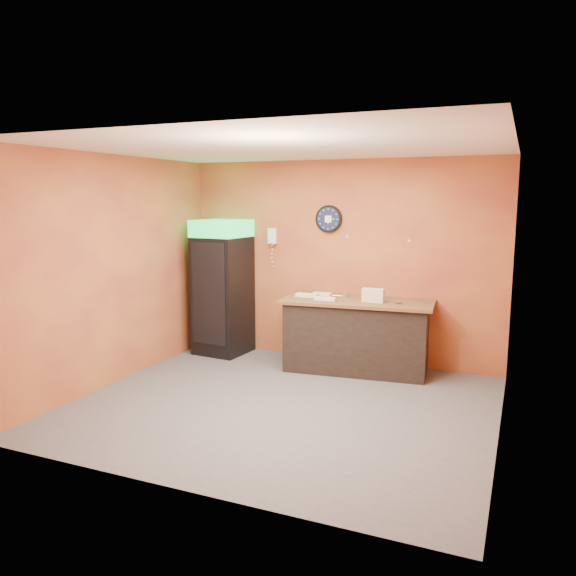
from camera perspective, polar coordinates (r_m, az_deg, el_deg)
The scene contains 15 objects.
floor at distance 6.38m, azimuth -0.50°, elevation -11.80°, with size 4.50×4.50×0.00m, color #47474C.
back_wall at distance 7.88m, azimuth 5.31°, elevation 2.70°, with size 4.50×0.02×2.80m, color #B77133.
left_wall at distance 7.21m, azimuth -17.15°, elevation 1.73°, with size 0.02×4.00×2.80m, color #B77133.
right_wall at distance 5.53m, azimuth 21.39°, elevation -0.64°, with size 0.02×4.00×2.80m, color #B77133.
ceiling at distance 5.98m, azimuth -0.54°, elevation 14.14°, with size 4.50×4.00×0.02m, color white.
beverage_cooler at distance 8.25m, azimuth -6.78°, elevation -0.11°, with size 0.75×0.76×1.97m.
prep_counter at distance 7.55m, azimuth 7.03°, elevation -4.89°, with size 1.83×0.81×0.92m, color black.
wall_clock at distance 7.86m, azimuth 4.17°, elevation 7.01°, with size 0.38×0.06×0.38m.
wall_phone at distance 8.17m, azimuth -1.62°, elevation 5.29°, with size 0.12×0.11×0.22m.
butcher_paper at distance 7.45m, azimuth 7.10°, elevation -1.32°, with size 1.97×0.91×0.04m, color brown.
sub_roll_stack at distance 7.27m, azimuth 8.64°, elevation -0.75°, with size 0.28×0.10×0.18m.
wrapped_sandwich_left at distance 7.60m, azimuth 1.92°, elevation -0.73°, with size 0.30×0.12×0.04m, color silver.
wrapped_sandwich_mid at distance 7.36m, azimuth 3.79°, elevation -1.09°, with size 0.27×0.11×0.04m, color silver.
wrapped_sandwich_right at distance 7.72m, azimuth 3.50°, elevation -0.61°, with size 0.25×0.10×0.04m, color silver.
kitchen_tool at distance 7.60m, azimuth 5.80°, elevation -0.68°, with size 0.07×0.07×0.07m, color silver.
Camera 1 is at (2.38, -5.46, 2.28)m, focal length 35.00 mm.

